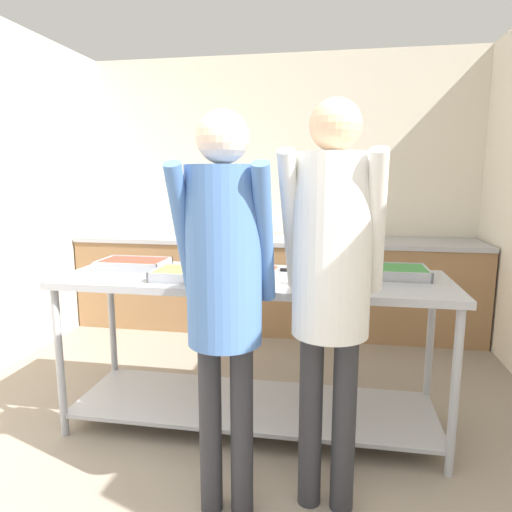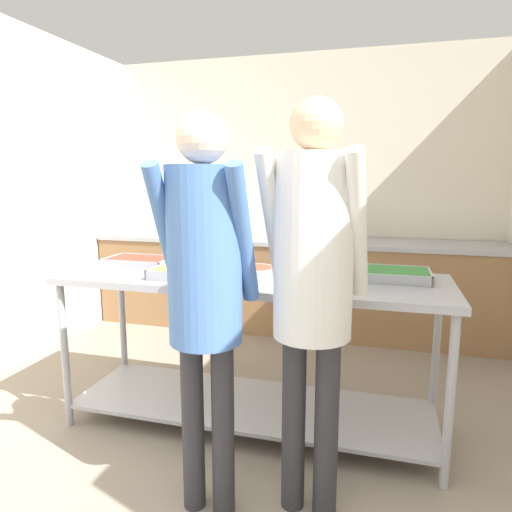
{
  "view_description": "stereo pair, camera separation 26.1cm",
  "coord_description": "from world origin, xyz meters",
  "px_view_note": "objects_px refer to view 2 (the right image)",
  "views": [
    {
      "loc": [
        0.58,
        -0.9,
        1.47
      ],
      "look_at": [
        0.12,
        1.7,
        1.01
      ],
      "focal_mm": 32.0,
      "sensor_mm": 36.0,
      "label": 1
    },
    {
      "loc": [
        0.84,
        -0.84,
        1.47
      ],
      "look_at": [
        0.12,
        1.7,
        1.01
      ],
      "focal_mm": 32.0,
      "sensor_mm": 36.0,
      "label": 2
    }
  ],
  "objects_px": {
    "sauce_pan": "(254,274)",
    "guest_serving_right": "(205,272)",
    "water_bottle": "(352,224)",
    "serving_tray_vegetables": "(392,275)",
    "guest_serving_left": "(313,266)",
    "serving_tray_roast": "(186,273)",
    "serving_tray_greens": "(139,262)",
    "plate_stack": "(324,276)"
  },
  "relations": [
    {
      "from": "serving_tray_roast",
      "to": "guest_serving_left",
      "type": "xyz_separation_m",
      "value": [
        0.79,
        -0.49,
        0.18
      ]
    },
    {
      "from": "serving_tray_vegetables",
      "to": "guest_serving_left",
      "type": "height_order",
      "value": "guest_serving_left"
    },
    {
      "from": "guest_serving_left",
      "to": "plate_stack",
      "type": "bearing_deg",
      "value": 93.15
    },
    {
      "from": "serving_tray_roast",
      "to": "sauce_pan",
      "type": "bearing_deg",
      "value": -4.83
    },
    {
      "from": "guest_serving_right",
      "to": "water_bottle",
      "type": "height_order",
      "value": "guest_serving_right"
    },
    {
      "from": "serving_tray_vegetables",
      "to": "guest_serving_left",
      "type": "xyz_separation_m",
      "value": [
        -0.33,
        -0.76,
        0.18
      ]
    },
    {
      "from": "serving_tray_roast",
      "to": "sauce_pan",
      "type": "relative_size",
      "value": 1.0
    },
    {
      "from": "serving_tray_greens",
      "to": "serving_tray_vegetables",
      "type": "bearing_deg",
      "value": 1.39
    },
    {
      "from": "serving_tray_greens",
      "to": "guest_serving_right",
      "type": "xyz_separation_m",
      "value": [
        0.79,
        -0.83,
        0.15
      ]
    },
    {
      "from": "sauce_pan",
      "to": "plate_stack",
      "type": "xyz_separation_m",
      "value": [
        0.35,
        0.21,
        -0.03
      ]
    },
    {
      "from": "serving_tray_greens",
      "to": "serving_tray_vegetables",
      "type": "distance_m",
      "value": 1.55
    },
    {
      "from": "serving_tray_greens",
      "to": "water_bottle",
      "type": "xyz_separation_m",
      "value": [
        1.2,
        1.78,
        0.1
      ]
    },
    {
      "from": "plate_stack",
      "to": "guest_serving_left",
      "type": "bearing_deg",
      "value": -86.85
    },
    {
      "from": "serving_tray_vegetables",
      "to": "guest_serving_right",
      "type": "relative_size",
      "value": 0.23
    },
    {
      "from": "sauce_pan",
      "to": "serving_tray_vegetables",
      "type": "bearing_deg",
      "value": 22.95
    },
    {
      "from": "sauce_pan",
      "to": "plate_stack",
      "type": "height_order",
      "value": "sauce_pan"
    },
    {
      "from": "serving_tray_greens",
      "to": "guest_serving_left",
      "type": "distance_m",
      "value": 1.43
    },
    {
      "from": "serving_tray_vegetables",
      "to": "guest_serving_right",
      "type": "bearing_deg",
      "value": -131.05
    },
    {
      "from": "sauce_pan",
      "to": "water_bottle",
      "type": "xyz_separation_m",
      "value": [
        0.37,
        2.05,
        0.07
      ]
    },
    {
      "from": "serving_tray_greens",
      "to": "plate_stack",
      "type": "height_order",
      "value": "serving_tray_greens"
    },
    {
      "from": "serving_tray_greens",
      "to": "serving_tray_vegetables",
      "type": "xyz_separation_m",
      "value": [
        1.55,
        0.04,
        0.0
      ]
    },
    {
      "from": "plate_stack",
      "to": "guest_serving_right",
      "type": "height_order",
      "value": "guest_serving_right"
    },
    {
      "from": "serving_tray_greens",
      "to": "plate_stack",
      "type": "bearing_deg",
      "value": -2.7
    },
    {
      "from": "sauce_pan",
      "to": "serving_tray_vegetables",
      "type": "distance_m",
      "value": 0.77
    },
    {
      "from": "sauce_pan",
      "to": "guest_serving_right",
      "type": "relative_size",
      "value": 0.22
    },
    {
      "from": "plate_stack",
      "to": "guest_serving_right",
      "type": "xyz_separation_m",
      "value": [
        -0.39,
        -0.78,
        0.16
      ]
    },
    {
      "from": "guest_serving_left",
      "to": "guest_serving_right",
      "type": "distance_m",
      "value": 0.45
    },
    {
      "from": "guest_serving_left",
      "to": "water_bottle",
      "type": "relative_size",
      "value": 5.72
    },
    {
      "from": "guest_serving_right",
      "to": "water_bottle",
      "type": "relative_size",
      "value": 5.57
    },
    {
      "from": "guest_serving_left",
      "to": "serving_tray_greens",
      "type": "bearing_deg",
      "value": 149.34
    },
    {
      "from": "sauce_pan",
      "to": "plate_stack",
      "type": "bearing_deg",
      "value": 30.97
    },
    {
      "from": "sauce_pan",
      "to": "guest_serving_right",
      "type": "height_order",
      "value": "guest_serving_right"
    },
    {
      "from": "guest_serving_right",
      "to": "serving_tray_vegetables",
      "type": "bearing_deg",
      "value": 48.95
    },
    {
      "from": "guest_serving_left",
      "to": "water_bottle",
      "type": "xyz_separation_m",
      "value": [
        -0.01,
        2.5,
        -0.08
      ]
    },
    {
      "from": "plate_stack",
      "to": "water_bottle",
      "type": "relative_size",
      "value": 0.81
    },
    {
      "from": "water_bottle",
      "to": "serving_tray_roast",
      "type": "bearing_deg",
      "value": -111.11
    },
    {
      "from": "serving_tray_greens",
      "to": "sauce_pan",
      "type": "xyz_separation_m",
      "value": [
        0.83,
        -0.26,
        0.02
      ]
    },
    {
      "from": "serving_tray_greens",
      "to": "guest_serving_right",
      "type": "height_order",
      "value": "guest_serving_right"
    },
    {
      "from": "serving_tray_vegetables",
      "to": "serving_tray_roast",
      "type": "bearing_deg",
      "value": -166.62
    },
    {
      "from": "plate_stack",
      "to": "serving_tray_greens",
      "type": "bearing_deg",
      "value": 177.3
    },
    {
      "from": "sauce_pan",
      "to": "water_bottle",
      "type": "bearing_deg",
      "value": 79.8
    },
    {
      "from": "sauce_pan",
      "to": "plate_stack",
      "type": "relative_size",
      "value": 1.47
    }
  ]
}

